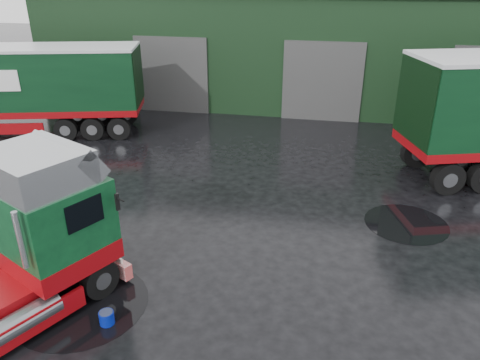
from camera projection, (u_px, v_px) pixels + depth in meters
name	position (u px, v px, depth m)	size (l,w,h in m)	color
ground	(221.00, 271.00, 12.47)	(100.00, 100.00, 0.00)	black
warehouse	(327.00, 41.00, 28.58)	(32.40, 12.40, 6.30)	black
wash_bucket	(107.00, 318.00, 10.59)	(0.34, 0.34, 0.32)	#06178F
tree_back_a	(233.00, 0.00, 38.22)	(4.40, 4.40, 9.50)	black
tree_back_b	(437.00, 17.00, 35.80)	(4.40, 4.40, 7.50)	black
puddle_0	(81.00, 304.00, 11.26)	(3.20, 3.20, 0.01)	black
puddle_1	(406.00, 224.00, 14.74)	(2.58, 2.58, 0.01)	black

